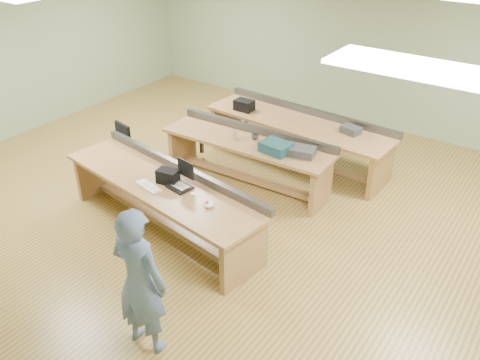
# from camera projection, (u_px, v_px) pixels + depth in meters

# --- Properties ---
(floor) EXTENTS (10.00, 10.00, 0.00)m
(floor) POSITION_uv_depth(u_px,v_px,m) (244.00, 209.00, 7.44)
(floor) COLOR #A17F3D
(floor) RESTS_ON ground
(wall_back) EXTENTS (10.00, 0.04, 3.00)m
(wall_back) POSITION_uv_depth(u_px,v_px,m) (366.00, 47.00, 9.52)
(wall_back) COLOR gray
(wall_back) RESTS_ON floor
(wall_left) EXTENTS (0.04, 8.00, 3.00)m
(wall_left) POSITION_uv_depth(u_px,v_px,m) (18.00, 52.00, 9.19)
(wall_left) COLOR gray
(wall_left) RESTS_ON floor
(workbench_front) EXTENTS (3.29, 1.29, 0.86)m
(workbench_front) POSITION_uv_depth(u_px,v_px,m) (164.00, 193.00, 6.74)
(workbench_front) COLOR #AE8449
(workbench_front) RESTS_ON floor
(workbench_mid) EXTENTS (2.77, 0.84, 0.86)m
(workbench_mid) POSITION_uv_depth(u_px,v_px,m) (248.00, 151.00, 7.84)
(workbench_mid) COLOR #AE8449
(workbench_mid) RESTS_ON floor
(workbench_back) EXTENTS (3.30, 1.05, 0.86)m
(workbench_back) POSITION_uv_depth(u_px,v_px,m) (298.00, 131.00, 8.47)
(workbench_back) COLOR #AE8449
(workbench_back) RESTS_ON floor
(person) EXTENTS (0.63, 0.44, 1.64)m
(person) POSITION_uv_depth(u_px,v_px,m) (140.00, 281.00, 4.86)
(person) COLOR slate
(person) RESTS_ON floor
(laptop_base) EXTENTS (0.33, 0.28, 0.03)m
(laptop_base) POSITION_uv_depth(u_px,v_px,m) (180.00, 187.00, 6.49)
(laptop_base) COLOR black
(laptop_base) RESTS_ON workbench_front
(laptop_screen) EXTENTS (0.30, 0.06, 0.23)m
(laptop_screen) POSITION_uv_depth(u_px,v_px,m) (186.00, 169.00, 6.46)
(laptop_screen) COLOR black
(laptop_screen) RESTS_ON laptop_base
(keyboard) EXTENTS (0.42, 0.21, 0.02)m
(keyboard) POSITION_uv_depth(u_px,v_px,m) (148.00, 186.00, 6.51)
(keyboard) COLOR silver
(keyboard) RESTS_ON workbench_front
(trackball_mouse) EXTENTS (0.14, 0.16, 0.06)m
(trackball_mouse) POSITION_uv_depth(u_px,v_px,m) (209.00, 204.00, 6.11)
(trackball_mouse) COLOR white
(trackball_mouse) RESTS_ON workbench_front
(camera_bag) EXTENTS (0.30, 0.22, 0.19)m
(camera_bag) POSITION_uv_depth(u_px,v_px,m) (168.00, 176.00, 6.57)
(camera_bag) COLOR black
(camera_bag) RESTS_ON workbench_front
(task_chair) EXTENTS (0.52, 0.52, 0.83)m
(task_chair) POSITION_uv_depth(u_px,v_px,m) (118.00, 156.00, 8.24)
(task_chair) COLOR black
(task_chair) RESTS_ON floor
(parts_bin_teal) EXTENTS (0.45, 0.36, 0.15)m
(parts_bin_teal) POSITION_uv_depth(u_px,v_px,m) (276.00, 147.00, 7.35)
(parts_bin_teal) COLOR #163F47
(parts_bin_teal) RESTS_ON workbench_mid
(parts_bin_grey) EXTENTS (0.48, 0.36, 0.12)m
(parts_bin_grey) POSITION_uv_depth(u_px,v_px,m) (300.00, 151.00, 7.28)
(parts_bin_grey) COLOR #343436
(parts_bin_grey) RESTS_ON workbench_mid
(mug) EXTENTS (0.13, 0.13, 0.09)m
(mug) POSITION_uv_depth(u_px,v_px,m) (255.00, 137.00, 7.73)
(mug) COLOR #343436
(mug) RESTS_ON workbench_mid
(drinks_can) EXTENTS (0.07, 0.07, 0.12)m
(drinks_can) POSITION_uv_depth(u_px,v_px,m) (235.00, 135.00, 7.73)
(drinks_can) COLOR #B6B6BA
(drinks_can) RESTS_ON workbench_mid
(storage_box_back) EXTENTS (0.32, 0.23, 0.18)m
(storage_box_back) POSITION_uv_depth(u_px,v_px,m) (244.00, 105.00, 8.73)
(storage_box_back) COLOR black
(storage_box_back) RESTS_ON workbench_back
(tray_back) EXTENTS (0.32, 0.26, 0.11)m
(tray_back) POSITION_uv_depth(u_px,v_px,m) (351.00, 130.00, 7.92)
(tray_back) COLOR #343436
(tray_back) RESTS_ON workbench_back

